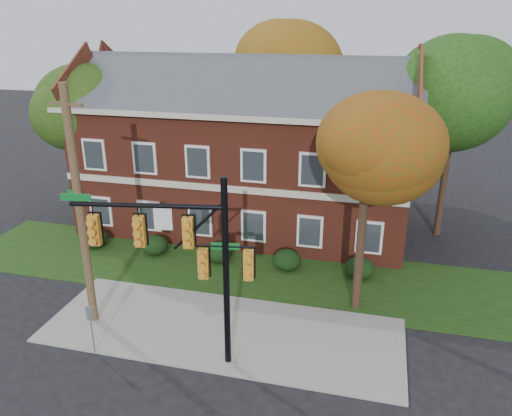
% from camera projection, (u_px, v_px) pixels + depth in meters
% --- Properties ---
extents(ground, '(120.00, 120.00, 0.00)m').
position_uv_depth(ground, '(214.00, 346.00, 18.77)').
color(ground, black).
rests_on(ground, ground).
extents(sidewalk, '(14.00, 5.00, 0.08)m').
position_uv_depth(sidewalk, '(222.00, 330.00, 19.66)').
color(sidewalk, gray).
rests_on(sidewalk, ground).
extents(grass_strip, '(30.00, 6.00, 0.04)m').
position_uv_depth(grass_strip, '(254.00, 272.00, 24.20)').
color(grass_strip, '#193811').
rests_on(grass_strip, ground).
extents(apartment_building, '(18.80, 8.80, 9.74)m').
position_uv_depth(apartment_building, '(245.00, 142.00, 28.28)').
color(apartment_building, maroon).
rests_on(apartment_building, ground).
extents(hedge_far_left, '(1.40, 1.26, 1.05)m').
position_uv_depth(hedge_far_left, '(94.00, 238.00, 26.71)').
color(hedge_far_left, black).
rests_on(hedge_far_left, ground).
extents(hedge_left, '(1.40, 1.26, 1.05)m').
position_uv_depth(hedge_left, '(155.00, 245.00, 25.91)').
color(hedge_left, black).
rests_on(hedge_left, ground).
extents(hedge_center, '(1.40, 1.26, 1.05)m').
position_uv_depth(hedge_center, '(219.00, 252.00, 25.11)').
color(hedge_center, black).
rests_on(hedge_center, ground).
extents(hedge_right, '(1.40, 1.26, 1.05)m').
position_uv_depth(hedge_right, '(287.00, 260.00, 24.31)').
color(hedge_right, black).
rests_on(hedge_right, ground).
extents(hedge_far_right, '(1.40, 1.26, 1.05)m').
position_uv_depth(hedge_far_right, '(360.00, 268.00, 23.51)').
color(hedge_far_right, black).
rests_on(hedge_far_right, ground).
extents(tree_near_right, '(4.50, 4.25, 8.58)m').
position_uv_depth(tree_near_right, '(374.00, 157.00, 18.71)').
color(tree_near_right, black).
rests_on(tree_near_right, ground).
extents(tree_left_rear, '(5.40, 5.10, 8.88)m').
position_uv_depth(tree_left_rear, '(78.00, 108.00, 28.89)').
color(tree_left_rear, black).
rests_on(tree_left_rear, ground).
extents(tree_right_rear, '(6.30, 5.95, 10.62)m').
position_uv_depth(tree_right_rear, '(464.00, 90.00, 25.36)').
color(tree_right_rear, black).
rests_on(tree_right_rear, ground).
extents(tree_far_rear, '(6.84, 6.46, 11.52)m').
position_uv_depth(tree_far_rear, '(295.00, 61.00, 33.71)').
color(tree_far_rear, black).
rests_on(tree_far_rear, ground).
extents(traffic_signal, '(6.19, 1.26, 6.98)m').
position_uv_depth(traffic_signal, '(188.00, 254.00, 16.34)').
color(traffic_signal, gray).
rests_on(traffic_signal, ground).
extents(utility_pole, '(1.48, 0.37, 9.52)m').
position_uv_depth(utility_pole, '(80.00, 210.00, 18.65)').
color(utility_pole, brown).
rests_on(utility_pole, ground).
extents(sign_post, '(0.29, 0.06, 1.98)m').
position_uv_depth(sign_post, '(91.00, 322.00, 17.89)').
color(sign_post, slate).
rests_on(sign_post, ground).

